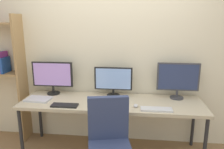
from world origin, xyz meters
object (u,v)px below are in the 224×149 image
object	(u,v)px
mouse_left_side	(96,103)
laptop_closed	(39,99)
desk	(112,105)
keyboard_right	(156,109)
monitor_right	(178,79)
keyboard_left	(65,105)
monitor_center	(113,80)
mouse_right_side	(136,106)
monitor_left	(52,76)
coffee_mug	(120,106)

from	to	relation	value
mouse_left_side	laptop_closed	distance (m)	0.80
desk	keyboard_right	world-z (taller)	keyboard_right
monitor_right	laptop_closed	xyz separation A→B (m)	(-1.84, -0.27, -0.26)
keyboard_right	mouse_left_side	xyz separation A→B (m)	(-0.74, 0.10, 0.01)
keyboard_left	keyboard_right	world-z (taller)	same
monitor_center	desk	bearing A→B (deg)	-90.00
monitor_center	laptop_closed	world-z (taller)	monitor_center
monitor_center	mouse_right_side	distance (m)	0.53
monitor_left	laptop_closed	xyz separation A→B (m)	(-0.11, -0.27, -0.25)
desk	monitor_right	bearing A→B (deg)	13.75
monitor_center	keyboard_right	world-z (taller)	monitor_center
keyboard_right	mouse_left_side	distance (m)	0.74
keyboard_left	coffee_mug	distance (m)	0.69
monitor_right	mouse_left_side	world-z (taller)	monitor_right
mouse_left_side	desk	bearing A→B (deg)	37.36
mouse_left_side	monitor_left	bearing A→B (deg)	153.34
monitor_left	monitor_center	bearing A→B (deg)	-0.00
monitor_right	mouse_right_side	xyz separation A→B (m)	(-0.55, -0.37, -0.26)
monitor_right	mouse_right_side	world-z (taller)	monitor_right
monitor_left	keyboard_left	size ratio (longest dim) A/B	1.78
monitor_center	laptop_closed	size ratio (longest dim) A/B	1.63
monitor_center	coffee_mug	world-z (taller)	monitor_center
monitor_left	monitor_center	distance (m)	0.87
mouse_left_side	monitor_right	bearing A→B (deg)	18.38
laptop_closed	coffee_mug	distance (m)	1.12
mouse_right_side	coffee_mug	bearing A→B (deg)	-151.61
mouse_right_side	coffee_mug	xyz separation A→B (m)	(-0.19, -0.10, 0.03)
monitor_center	laptop_closed	distance (m)	1.03
keyboard_left	mouse_left_side	xyz separation A→B (m)	(0.38, 0.10, 0.01)
monitor_center	mouse_right_side	world-z (taller)	monitor_center
monitor_left	laptop_closed	world-z (taller)	monitor_left
keyboard_left	mouse_right_side	distance (m)	0.88
keyboard_right	laptop_closed	bearing A→B (deg)	173.61
laptop_closed	desk	bearing A→B (deg)	7.19
monitor_left	keyboard_left	xyz separation A→B (m)	(0.31, -0.44, -0.25)
monitor_left	mouse_right_side	world-z (taller)	monitor_left
desk	mouse_right_side	size ratio (longest dim) A/B	24.75
mouse_right_side	monitor_right	bearing A→B (deg)	33.76
desk	monitor_right	world-z (taller)	monitor_right
desk	laptop_closed	world-z (taller)	laptop_closed
desk	monitor_center	world-z (taller)	monitor_center
keyboard_right	coffee_mug	bearing A→B (deg)	-176.46
monitor_center	mouse_right_side	size ratio (longest dim) A/B	5.45
monitor_center	mouse_left_side	xyz separation A→B (m)	(-0.18, -0.35, -0.21)
monitor_right	keyboard_right	distance (m)	0.60
keyboard_right	laptop_closed	world-z (taller)	laptop_closed
keyboard_left	monitor_center	bearing A→B (deg)	38.30
desk	mouse_right_side	world-z (taller)	mouse_right_side
keyboard_left	coffee_mug	bearing A→B (deg)	-2.20
laptop_closed	mouse_right_side	bearing A→B (deg)	-0.58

